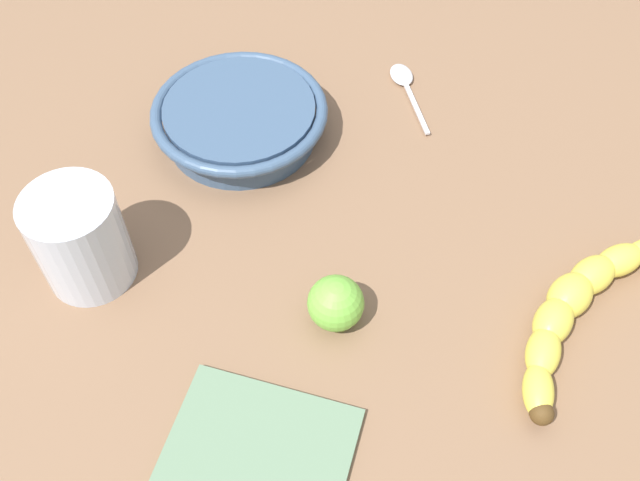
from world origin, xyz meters
TOP-DOWN VIEW (x-y plane):
  - wooden_tabletop at (0.00, 0.00)cm, footprint 120.00×120.00cm
  - banana at (-9.15, 17.73)cm, footprint 22.98×6.78cm
  - smoothie_glass at (16.03, -15.88)cm, footprint 7.75×7.75cm
  - ceramic_bowl at (-4.51, -18.57)cm, footprint 17.65×17.65cm
  - lime_fruit at (5.06, 3.05)cm, footprint 4.73×4.73cm
  - teaspoon at (-22.24, -11.69)cm, footprint 7.51×10.07cm

SIDE VIEW (x-z plane):
  - wooden_tabletop at x=0.00cm, z-range 0.00..3.00cm
  - teaspoon at x=-22.24cm, z-range 3.00..3.80cm
  - banana at x=-9.15cm, z-range 3.00..6.41cm
  - lime_fruit at x=5.06cm, z-range 3.00..7.73cm
  - ceramic_bowl at x=-4.51cm, z-range 3.40..7.35cm
  - smoothie_glass at x=16.03cm, z-range 2.74..12.03cm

